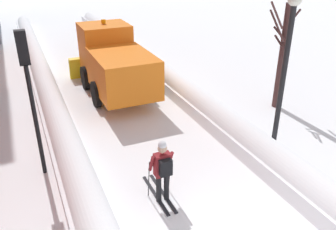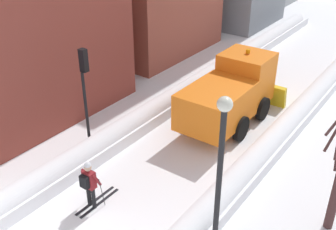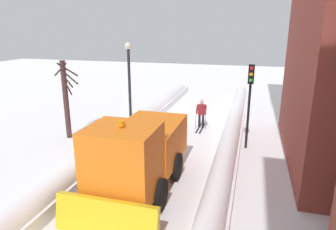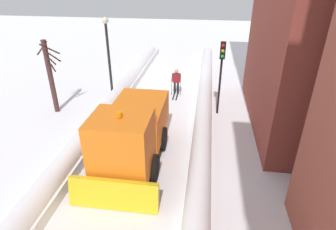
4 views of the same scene
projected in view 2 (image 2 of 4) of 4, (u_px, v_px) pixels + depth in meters
ground_plane at (224, 121)px, 18.75m from camera, size 80.00×80.00×0.00m
snowbank_left at (175, 98)px, 19.96m from camera, size 1.10×36.00×0.97m
snowbank_right at (281, 132)px, 17.16m from camera, size 1.10×36.00×0.94m
plow_truck at (231, 93)px, 18.02m from camera, size 3.20×5.98×3.12m
skier at (89, 183)px, 13.17m from camera, size 0.62×1.80×1.81m
traffic_light_pole at (85, 80)px, 15.56m from camera, size 0.28×0.42×4.22m
street_lamp at (221, 160)px, 10.49m from camera, size 0.40×0.40×5.04m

